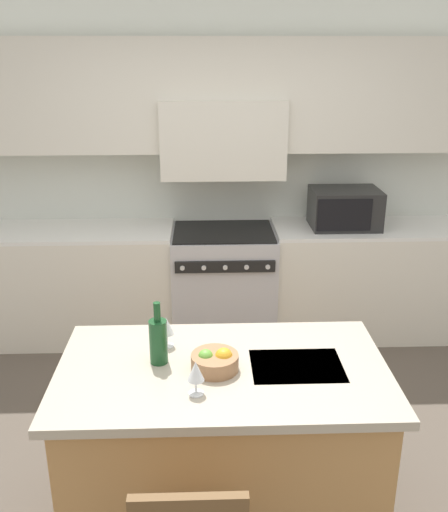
{
  "coord_description": "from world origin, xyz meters",
  "views": [
    {
      "loc": [
        -0.16,
        -2.57,
        2.33
      ],
      "look_at": [
        -0.04,
        0.66,
        1.14
      ],
      "focal_mm": 40.0,
      "sensor_mm": 36.0,
      "label": 1
    }
  ],
  "objects_px": {
    "microwave": "(345,208)",
    "wine_glass_far": "(166,327)",
    "range_stove": "(224,284)",
    "wine_bottle": "(158,340)",
    "wine_glass_near": "(196,372)",
    "fruit_bowl": "(215,361)"
  },
  "relations": [
    {
      "from": "range_stove",
      "to": "wine_glass_near",
      "type": "relative_size",
      "value": 5.7
    },
    {
      "from": "wine_bottle",
      "to": "wine_glass_near",
      "type": "xyz_separation_m",
      "value": [
        0.18,
        -0.28,
        -0.01
      ]
    },
    {
      "from": "range_stove",
      "to": "wine_bottle",
      "type": "bearing_deg",
      "value": -101.09
    },
    {
      "from": "wine_glass_near",
      "to": "fruit_bowl",
      "type": "relative_size",
      "value": 0.72
    },
    {
      "from": "microwave",
      "to": "wine_glass_far",
      "type": "xyz_separation_m",
      "value": [
        -1.33,
        -1.81,
        -0.11
      ]
    },
    {
      "from": "wine_glass_near",
      "to": "wine_glass_far",
      "type": "relative_size",
      "value": 1.0
    },
    {
      "from": "range_stove",
      "to": "fruit_bowl",
      "type": "relative_size",
      "value": 4.11
    },
    {
      "from": "microwave",
      "to": "wine_glass_near",
      "type": "bearing_deg",
      "value": -117.69
    },
    {
      "from": "range_stove",
      "to": "microwave",
      "type": "xyz_separation_m",
      "value": [
        0.98,
        0.02,
        0.64
      ]
    },
    {
      "from": "range_stove",
      "to": "microwave",
      "type": "bearing_deg",
      "value": 1.09
    },
    {
      "from": "microwave",
      "to": "wine_glass_far",
      "type": "relative_size",
      "value": 3.33
    },
    {
      "from": "microwave",
      "to": "fruit_bowl",
      "type": "height_order",
      "value": "microwave"
    },
    {
      "from": "microwave",
      "to": "range_stove",
      "type": "bearing_deg",
      "value": -178.91
    },
    {
      "from": "microwave",
      "to": "wine_bottle",
      "type": "relative_size",
      "value": 1.71
    },
    {
      "from": "microwave",
      "to": "wine_glass_near",
      "type": "height_order",
      "value": "microwave"
    },
    {
      "from": "wine_glass_far",
      "to": "range_stove",
      "type": "bearing_deg",
      "value": 78.88
    },
    {
      "from": "range_stove",
      "to": "fruit_bowl",
      "type": "distance_m",
      "value": 2.08
    },
    {
      "from": "microwave",
      "to": "fruit_bowl",
      "type": "xyz_separation_m",
      "value": [
        -1.09,
        -2.05,
        -0.17
      ]
    },
    {
      "from": "microwave",
      "to": "wine_glass_far",
      "type": "bearing_deg",
      "value": -126.28
    },
    {
      "from": "wine_glass_near",
      "to": "wine_glass_far",
      "type": "xyz_separation_m",
      "value": [
        -0.15,
        0.43,
        0.0
      ]
    },
    {
      "from": "wine_bottle",
      "to": "wine_glass_far",
      "type": "height_order",
      "value": "wine_bottle"
    },
    {
      "from": "wine_bottle",
      "to": "wine_glass_near",
      "type": "height_order",
      "value": "wine_bottle"
    }
  ]
}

